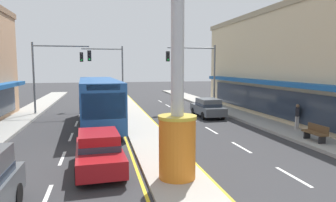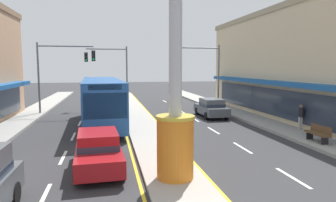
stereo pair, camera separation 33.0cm
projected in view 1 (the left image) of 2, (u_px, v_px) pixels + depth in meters
median_strip at (136, 120)px, 23.53m from camera, size 2.21×52.00×0.14m
sidewalk_left at (1, 131)px, 19.68m from camera, size 2.41×60.00×0.18m
sidewalk_right at (256, 120)px, 23.50m from camera, size 2.41×60.00×0.18m
lane_markings at (139, 125)px, 22.22m from camera, size 8.95×52.00×0.01m
district_sign at (178, 65)px, 10.73m from camera, size 6.70×1.39×8.46m
storefront_right at (319, 64)px, 24.90m from camera, size 10.47×24.63×8.71m
traffic_light_left_side at (55, 66)px, 26.28m from camera, size 4.86×0.46×6.20m
traffic_light_right_side at (197, 66)px, 29.06m from camera, size 4.86×0.46×6.20m
traffic_light_median_far at (107, 66)px, 30.81m from camera, size 4.20×0.46×6.20m
bus_near_right_lane at (99, 99)px, 21.68m from camera, size 3.08×11.31×3.26m
sedan_far_right_lane at (99, 151)px, 12.37m from camera, size 2.02×4.39×1.53m
sedan_mid_left_lane at (208, 107)px, 25.60m from camera, size 1.85×4.31×1.53m
street_bench at (316, 132)px, 16.52m from camera, size 0.48×1.60×0.88m
pedestrian_near_kerb at (297, 115)px, 19.76m from camera, size 0.42×0.45×1.59m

